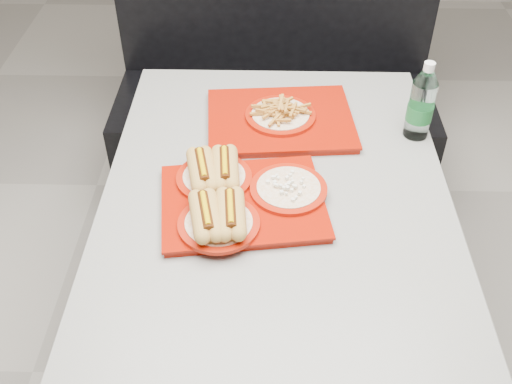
{
  "coord_description": "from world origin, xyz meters",
  "views": [
    {
      "loc": [
        -0.02,
        -1.08,
        1.78
      ],
      "look_at": [
        -0.05,
        -0.01,
        0.83
      ],
      "focal_mm": 42.0,
      "sensor_mm": 36.0,
      "label": 1
    }
  ],
  "objects_px": {
    "booth_bench": "(274,96)",
    "water_bottle": "(421,105)",
    "diner_table": "(275,258)",
    "tray_near": "(236,197)",
    "tray_far": "(280,117)"
  },
  "relations": [
    {
      "from": "booth_bench",
      "to": "water_bottle",
      "type": "xyz_separation_m",
      "value": [
        0.4,
        -0.75,
        0.45
      ]
    },
    {
      "from": "water_bottle",
      "to": "booth_bench",
      "type": "bearing_deg",
      "value": 118.39
    },
    {
      "from": "booth_bench",
      "to": "tray_far",
      "type": "height_order",
      "value": "booth_bench"
    },
    {
      "from": "tray_far",
      "to": "tray_near",
      "type": "bearing_deg",
      "value": -107.29
    },
    {
      "from": "diner_table",
      "to": "tray_far",
      "type": "distance_m",
      "value": 0.43
    },
    {
      "from": "water_bottle",
      "to": "diner_table",
      "type": "bearing_deg",
      "value": -139.5
    },
    {
      "from": "tray_far",
      "to": "diner_table",
      "type": "bearing_deg",
      "value": -91.76
    },
    {
      "from": "tray_near",
      "to": "tray_far",
      "type": "height_order",
      "value": "tray_near"
    },
    {
      "from": "diner_table",
      "to": "tray_near",
      "type": "xyz_separation_m",
      "value": [
        -0.1,
        0.03,
        0.2
      ]
    },
    {
      "from": "booth_bench",
      "to": "tray_near",
      "type": "bearing_deg",
      "value": -95.43
    },
    {
      "from": "booth_bench",
      "to": "tray_near",
      "type": "relative_size",
      "value": 3.03
    },
    {
      "from": "tray_near",
      "to": "tray_far",
      "type": "bearing_deg",
      "value": 72.71
    },
    {
      "from": "diner_table",
      "to": "tray_near",
      "type": "relative_size",
      "value": 3.19
    },
    {
      "from": "booth_bench",
      "to": "tray_near",
      "type": "xyz_separation_m",
      "value": [
        -0.1,
        -1.07,
        0.38
      ]
    },
    {
      "from": "diner_table",
      "to": "water_bottle",
      "type": "distance_m",
      "value": 0.6
    }
  ]
}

